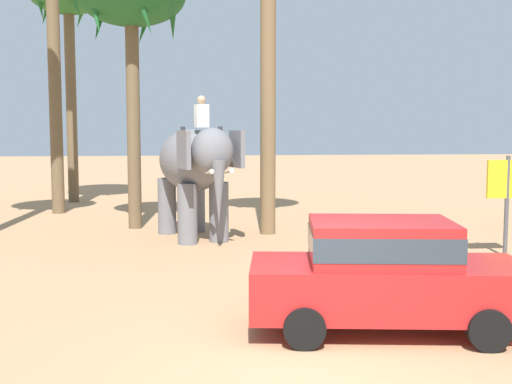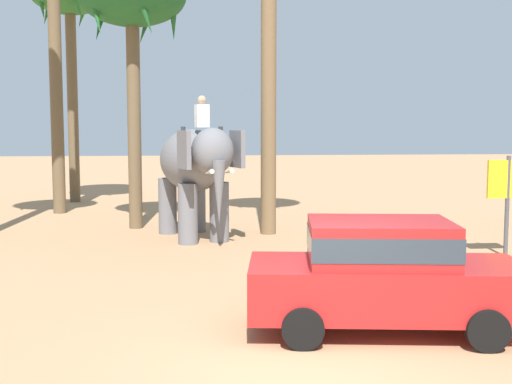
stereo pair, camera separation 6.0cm
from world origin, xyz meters
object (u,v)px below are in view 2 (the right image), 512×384
at_px(elephant_with_mahout, 195,167).
at_px(palm_tree_left_of_road, 70,0).
at_px(palm_tree_far_back, 132,3).
at_px(signboard_yellow, 508,186).
at_px(car_sedan_foreground, 384,272).

bearing_deg(elephant_with_mahout, palm_tree_left_of_road, 117.21).
relative_size(elephant_with_mahout, palm_tree_left_of_road, 0.43).
distance_m(elephant_with_mahout, palm_tree_far_back, 5.46).
distance_m(elephant_with_mahout, signboard_yellow, 8.00).
bearing_deg(palm_tree_far_back, elephant_with_mahout, -49.74).
distance_m(palm_tree_left_of_road, signboard_yellow, 18.61).
relative_size(car_sedan_foreground, signboard_yellow, 1.79).
relative_size(palm_tree_left_of_road, signboard_yellow, 3.86).
xyz_separation_m(elephant_with_mahout, palm_tree_left_of_road, (-4.82, 9.38, 6.06)).
height_order(palm_tree_far_back, signboard_yellow, palm_tree_far_back).
xyz_separation_m(car_sedan_foreground, palm_tree_far_back, (-4.55, 10.72, 5.76)).
bearing_deg(signboard_yellow, palm_tree_far_back, 149.73).
bearing_deg(palm_tree_far_back, car_sedan_foreground, -66.98).
bearing_deg(car_sedan_foreground, elephant_with_mahout, 107.82).
distance_m(palm_tree_left_of_road, palm_tree_far_back, 7.99).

